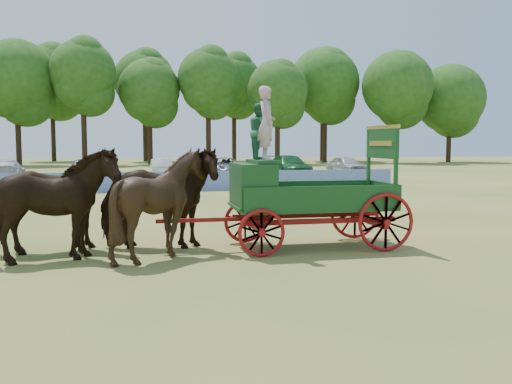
% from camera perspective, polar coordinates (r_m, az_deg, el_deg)
% --- Properties ---
extents(ground, '(160.00, 160.00, 0.00)m').
position_cam_1_polar(ground, '(12.53, -1.06, -6.87)').
color(ground, '#A38749').
rests_on(ground, ground).
extents(horse_lead_left, '(3.16, 2.03, 2.46)m').
position_cam_1_polar(horse_lead_left, '(12.91, -20.20, -1.30)').
color(horse_lead_left, black).
rests_on(horse_lead_left, ground).
extents(horse_lead_right, '(3.14, 1.96, 2.46)m').
position_cam_1_polar(horse_lead_right, '(13.99, -19.59, -0.81)').
color(horse_lead_right, black).
rests_on(horse_lead_right, ground).
extents(horse_wheel_left, '(2.27, 2.03, 2.47)m').
position_cam_1_polar(horse_wheel_left, '(12.80, -9.50, -1.10)').
color(horse_wheel_left, black).
rests_on(horse_wheel_left, ground).
extents(horse_wheel_right, '(3.09, 1.78, 2.46)m').
position_cam_1_polar(horse_wheel_right, '(13.89, -9.72, -0.63)').
color(horse_wheel_right, black).
rests_on(horse_wheel_right, ground).
extents(farm_dray, '(5.99, 2.00, 3.86)m').
position_cam_1_polar(farm_dray, '(13.77, 2.81, 0.94)').
color(farm_dray, '#AA1115').
rests_on(farm_dray, ground).
extents(sponsor_banner, '(26.00, 0.08, 1.05)m').
position_cam_1_polar(sponsor_banner, '(30.13, -9.63, 1.03)').
color(sponsor_banner, '#2144B4').
rests_on(sponsor_banner, ground).
extents(parked_cars, '(42.57, 7.09, 1.58)m').
position_cam_1_polar(parked_cars, '(41.82, -16.57, 2.30)').
color(parked_cars, silver).
rests_on(parked_cars, ground).
extents(treeline, '(89.80, 24.55, 15.66)m').
position_cam_1_polar(treeline, '(72.58, -13.68, 10.32)').
color(treeline, '#382314').
rests_on(treeline, ground).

